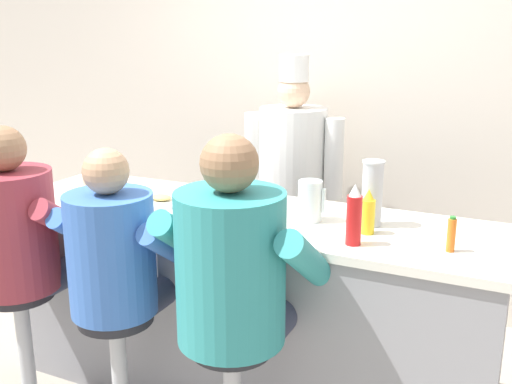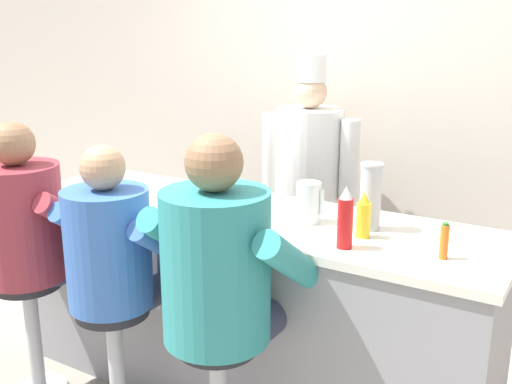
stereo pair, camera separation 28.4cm
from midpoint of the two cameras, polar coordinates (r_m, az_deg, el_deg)
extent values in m
cube|color=beige|center=(4.08, 5.38, 8.08)|extent=(10.00, 0.06, 2.70)
cube|color=gray|center=(3.13, -3.78, -10.97)|extent=(2.47, 0.70, 0.95)
cube|color=silver|center=(2.95, -3.95, -2.31)|extent=(2.52, 0.72, 0.04)
cylinder|color=red|center=(2.48, 6.10, -2.76)|extent=(0.06, 0.06, 0.21)
cone|color=white|center=(2.44, 6.18, 0.15)|extent=(0.05, 0.05, 0.05)
cylinder|color=yellow|center=(2.63, 7.59, -2.40)|extent=(0.06, 0.06, 0.15)
cone|color=yellow|center=(2.60, 7.67, -0.28)|extent=(0.05, 0.05, 0.05)
cylinder|color=orange|center=(2.49, 15.04, -4.06)|extent=(0.03, 0.03, 0.14)
cylinder|color=#287F2D|center=(2.46, 15.16, -2.44)|extent=(0.02, 0.02, 0.01)
cylinder|color=silver|center=(2.78, 2.27, -0.88)|extent=(0.11, 0.11, 0.19)
cube|color=silver|center=(2.75, 3.55, -0.86)|extent=(0.01, 0.01, 0.12)
cylinder|color=white|center=(3.13, -11.58, -0.96)|extent=(0.24, 0.24, 0.02)
ellipsoid|color=#E0BC60|center=(3.13, -11.61, -0.54)|extent=(0.11, 0.09, 0.03)
cylinder|color=#4C7FB7|center=(2.87, -4.75, -1.82)|extent=(0.15, 0.15, 0.06)
cylinder|color=beige|center=(3.56, -17.81, 1.07)|extent=(0.08, 0.08, 0.08)
torus|color=beige|center=(3.52, -17.20, 1.05)|extent=(0.06, 0.01, 0.06)
cylinder|color=#B7BABF|center=(2.72, 8.09, -0.27)|extent=(0.09, 0.09, 0.29)
cylinder|color=silver|center=(2.69, 8.21, 2.84)|extent=(0.10, 0.10, 0.01)
cylinder|color=#B2B5BA|center=(3.33, -23.50, -13.48)|extent=(0.07, 0.07, 0.61)
cylinder|color=#232328|center=(3.21, -24.07, -8.73)|extent=(0.34, 0.34, 0.05)
cylinder|color=#33384C|center=(3.39, -22.70, -6.57)|extent=(0.15, 0.41, 0.15)
cylinder|color=#33384C|center=(3.24, -20.25, -7.27)|extent=(0.15, 0.41, 0.15)
cylinder|color=maroon|center=(3.10, -24.70, -3.41)|extent=(0.41, 0.41, 0.58)
cylinder|color=maroon|center=(2.98, -19.87, -3.04)|extent=(0.11, 0.44, 0.35)
sphere|color=#8C6647|center=(3.01, -25.54, 3.73)|extent=(0.21, 0.21, 0.21)
cylinder|color=#B2B5BA|center=(2.96, -15.66, -16.54)|extent=(0.07, 0.07, 0.61)
cylinder|color=#232328|center=(2.82, -16.11, -11.31)|extent=(0.34, 0.34, 0.05)
cylinder|color=#33384C|center=(2.99, -15.16, -8.83)|extent=(0.14, 0.38, 0.14)
cylinder|color=#33384C|center=(2.88, -12.22, -9.61)|extent=(0.14, 0.38, 0.14)
cylinder|color=#3866B7|center=(2.70, -16.57, -5.72)|extent=(0.38, 0.38, 0.54)
cylinder|color=#3866B7|center=(2.92, -18.75, -3.74)|extent=(0.10, 0.41, 0.33)
cylinder|color=#3866B7|center=(2.63, -11.13, -5.35)|extent=(0.10, 0.41, 0.33)
sphere|color=tan|center=(2.60, -17.19, 1.87)|extent=(0.20, 0.20, 0.20)
cylinder|color=#232328|center=(2.50, -5.69, -14.30)|extent=(0.34, 0.34, 0.05)
cylinder|color=#33384C|center=(2.70, -5.34, -11.00)|extent=(0.16, 0.43, 0.16)
cylinder|color=#33384C|center=(2.61, -1.14, -11.95)|extent=(0.16, 0.43, 0.16)
cylinder|color=teal|center=(2.36, -5.91, -7.28)|extent=(0.43, 0.43, 0.61)
cylinder|color=teal|center=(2.58, -9.73, -4.64)|extent=(0.11, 0.47, 0.37)
cylinder|color=teal|center=(2.33, 1.44, -6.67)|extent=(0.11, 0.47, 0.37)
sphere|color=#8C6647|center=(2.23, -6.20, 2.69)|extent=(0.22, 0.22, 0.22)
cube|color=#232328|center=(4.01, 1.32, -6.13)|extent=(0.33, 0.18, 0.79)
cube|color=white|center=(3.91, 1.04, -4.22)|extent=(0.30, 0.02, 0.47)
cylinder|color=white|center=(3.81, 1.39, 3.58)|extent=(0.43, 0.43, 0.59)
sphere|color=#DBB28E|center=(3.75, 1.43, 9.54)|extent=(0.20, 0.20, 0.20)
cylinder|color=white|center=(3.74, 1.44, 11.72)|extent=(0.18, 0.18, 0.16)
cylinder|color=white|center=(3.93, -2.27, 3.88)|extent=(0.12, 0.12, 0.50)
cylinder|color=white|center=(3.71, 5.26, 3.15)|extent=(0.12, 0.12, 0.50)
camera|label=1|loc=(0.14, -92.86, -0.79)|focal=42.00mm
camera|label=2|loc=(0.14, 87.14, 0.79)|focal=42.00mm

